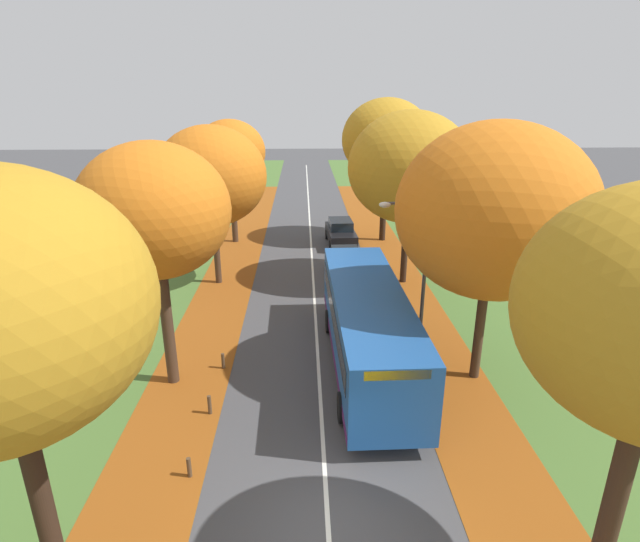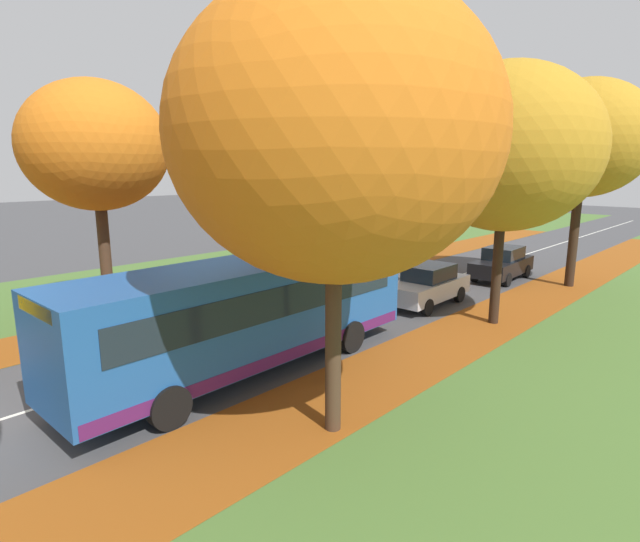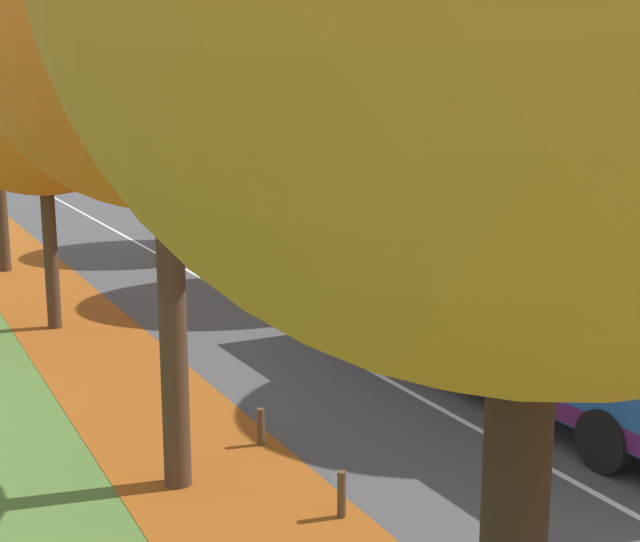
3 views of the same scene
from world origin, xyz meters
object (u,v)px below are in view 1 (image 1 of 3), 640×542
tree_left_mid (211,176)px  tree_left_far (230,152)px  tree_right_far (386,140)px  car_silver_lead (346,265)px  bollard_fourth (223,361)px  tree_right_mid (410,168)px  car_black_following (341,232)px  tree_left_near (154,212)px  tree_right_near (494,211)px  bollard_second (189,468)px  streetlamp_right (417,261)px  bus (368,325)px  bollard_third (210,405)px

tree_left_mid → tree_left_far: size_ratio=1.02×
tree_right_far → car_silver_lead: (-3.11, -7.39, -5.85)m
bollard_fourth → car_silver_lead: (5.27, 9.05, 0.50)m
tree_right_mid → car_black_following: bearing=111.8°
bollard_fourth → tree_left_near: bearing=-154.5°
tree_right_near → bollard_second: (-9.15, -4.63, -5.74)m
tree_left_near → bollard_second: (1.55, -4.69, -5.81)m
tree_left_mid → streetlamp_right: bearing=-41.4°
car_black_following → tree_left_near: bearing=-113.4°
tree_left_far → car_silver_lead: bearing=-47.0°
tree_right_far → streetlamp_right: (-1.20, -15.33, -2.92)m
bus → car_black_following: 15.65m
tree_right_near → bus: bearing=167.5°
tree_left_mid → tree_left_far: 7.63m
tree_left_mid → bus: (6.83, -8.79, -3.94)m
tree_right_mid → car_black_following: tree_right_mid is taller
tree_right_mid → streetlamp_right: (-1.12, -7.46, -2.31)m
tree_left_near → tree_right_mid: size_ratio=0.94×
tree_left_near → tree_left_mid: 9.58m
tree_left_near → tree_right_near: (10.70, -0.06, -0.07)m
tree_right_far → bollard_second: tree_right_far is taller
streetlamp_right → car_silver_lead: 8.67m
car_black_following → streetlamp_right: bearing=-83.3°
tree_right_near → bollard_third: tree_right_near is taller
tree_right_near → bus: tree_right_near is taller
tree_left_far → tree_right_near: tree_right_near is taller
tree_left_far → bollard_second: size_ratio=13.44×
tree_left_mid → tree_left_far: (-0.06, 7.62, 0.28)m
tree_left_near → tree_left_mid: (0.10, 9.57, -0.46)m
tree_left_far → tree_left_mid: bearing=-89.5°
tree_left_far → bollard_third: 20.02m
tree_left_mid → bollard_fourth: (1.53, -8.79, -5.34)m
tree_left_mid → car_black_following: (7.01, 6.83, -4.83)m
tree_left_far → car_silver_lead: 11.29m
tree_right_near → car_black_following: tree_right_near is taller
bollard_fourth → streetlamp_right: (7.18, 1.11, 3.43)m
tree_right_mid → tree_right_far: bearing=89.4°
tree_right_near → tree_left_near: bearing=179.7°
tree_left_far → streetlamp_right: size_ratio=1.33×
streetlamp_right → tree_right_near: bearing=-45.9°
bollard_fourth → bollard_second: bearing=-90.9°
tree_right_mid → bus: bearing=-109.3°
tree_right_mid → bollard_third: tree_right_mid is taller
streetlamp_right → tree_right_mid: bearing=81.5°
tree_right_near → tree_left_far: bearing=121.7°
bollard_second → tree_left_near: bearing=108.3°
tree_right_far → bollard_fourth: size_ratio=15.04×
car_black_following → bollard_fourth: bearing=-109.3°
tree_right_near → tree_right_mid: (-0.77, 9.41, 0.01)m
car_silver_lead → bollard_third: bearing=-114.2°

